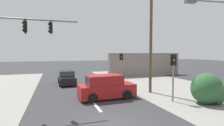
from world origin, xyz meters
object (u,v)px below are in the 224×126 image
at_px(pedestal_signal_far_median, 121,63).
at_px(utility_pole_midground_right, 151,34).
at_px(sedan_receding_far, 67,78).
at_px(traffic_signal_mast, 11,45).
at_px(suv_oncoming_near, 106,87).
at_px(pedestal_signal_right_kerb, 173,70).

bearing_deg(pedestal_signal_far_median, utility_pole_midground_right, -87.35).
height_order(pedestal_signal_far_median, sedan_receding_far, pedestal_signal_far_median).
distance_m(utility_pole_midground_right, sedan_receding_far, 10.89).
bearing_deg(utility_pole_midground_right, pedestal_signal_far_median, 92.65).
distance_m(traffic_signal_mast, sedan_receding_far, 10.53).
relative_size(suv_oncoming_near, sedan_receding_far, 1.08).
xyz_separation_m(pedestal_signal_right_kerb, sedan_receding_far, (-6.97, 10.14, -1.71)).
relative_size(traffic_signal_mast, suv_oncoming_near, 1.30).
relative_size(utility_pole_midground_right, pedestal_signal_far_median, 2.90).
bearing_deg(traffic_signal_mast, suv_oncoming_near, 14.62).
distance_m(pedestal_signal_right_kerb, sedan_receding_far, 12.42).
bearing_deg(pedestal_signal_far_median, sedan_receding_far, 176.26).
bearing_deg(utility_pole_midground_right, suv_oncoming_near, -172.02).
xyz_separation_m(traffic_signal_mast, pedestal_signal_far_median, (10.48, 8.76, -1.73)).
distance_m(pedestal_signal_far_median, sedan_receding_far, 6.91).
distance_m(traffic_signal_mast, pedestal_signal_right_kerb, 10.95).
distance_m(pedestal_signal_far_median, suv_oncoming_near, 8.36).
bearing_deg(pedestal_signal_far_median, suv_oncoming_near, -120.24).
bearing_deg(suv_oncoming_near, traffic_signal_mast, -165.38).
xyz_separation_m(utility_pole_midground_right, sedan_receding_far, (-6.98, 6.92, -4.70)).
height_order(utility_pole_midground_right, sedan_receding_far, utility_pole_midground_right).
relative_size(pedestal_signal_right_kerb, sedan_receding_far, 0.83).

